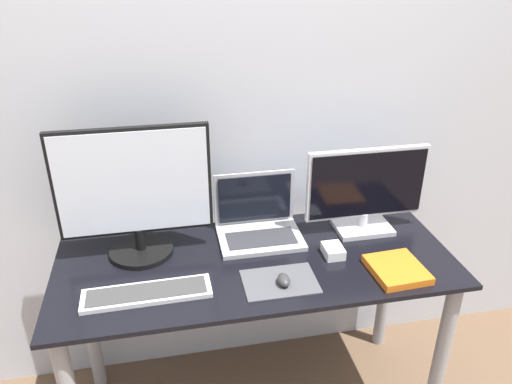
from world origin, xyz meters
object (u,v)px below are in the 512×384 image
monitor_left (135,193)px  keyboard (147,293)px  power_brick (333,251)px  laptop (258,221)px  book (397,269)px  mouse (284,280)px  monitor_right (366,190)px

monitor_left → keyboard: (0.02, -0.27, -0.25)m
power_brick → laptop: bearing=140.5°
keyboard → book: bearing=-2.7°
monitor_left → book: 0.98m
monitor_left → laptop: (0.46, 0.05, -0.19)m
laptop → mouse: (0.02, -0.35, -0.04)m
monitor_right → mouse: (-0.41, -0.30, -0.16)m
mouse → power_brick: bearing=32.3°
laptop → keyboard: (-0.44, -0.32, -0.05)m
monitor_left → mouse: 0.62m
monitor_right → keyboard: monitor_right is taller
keyboard → power_brick: bearing=9.0°
laptop → power_brick: size_ratio=3.54×
book → laptop: bearing=140.7°
keyboard → power_brick: 0.70m
laptop → power_brick: bearing=-39.5°
mouse → power_brick: mouse is taller
laptop → power_brick: (0.25, -0.21, -0.04)m
monitor_left → monitor_right: size_ratio=1.13×
book → power_brick: (-0.19, 0.15, 0.01)m
laptop → mouse: bearing=-86.7°
monitor_right → keyboard: 0.93m
mouse → book: mouse is taller
keyboard → mouse: bearing=-4.3°
monitor_left → monitor_right: bearing=0.0°
book → power_brick: power_brick is taller
monitor_left → laptop: monitor_left is taller
keyboard → book: 0.88m
monitor_left → keyboard: 0.37m
keyboard → mouse: 0.47m
mouse → book: size_ratio=0.33×
monitor_right → monitor_left: bearing=-180.0°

